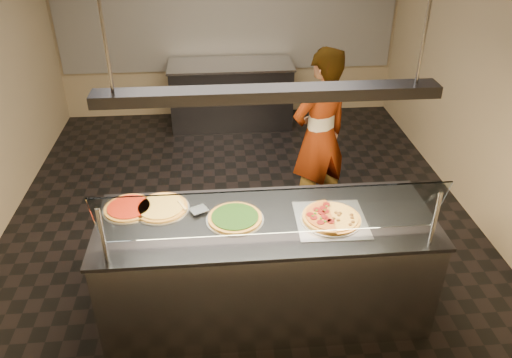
{
  "coord_description": "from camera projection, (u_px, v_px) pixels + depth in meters",
  "views": [
    {
      "loc": [
        -0.23,
        -4.37,
        3.15
      ],
      "look_at": [
        0.08,
        -0.82,
        1.02
      ],
      "focal_mm": 35.0,
      "sensor_mm": 36.0,
      "label": 1
    }
  ],
  "objects": [
    {
      "name": "serving_counter",
      "position": [
        266.0,
        266.0,
        4.05
      ],
      "size": [
        2.59,
        0.94,
        0.93
      ],
      "color": "#B7B7BC",
      "rests_on": "ground"
    },
    {
      "name": "prep_table",
      "position": [
        231.0,
        94.0,
        7.32
      ],
      "size": [
        1.78,
        0.74,
        0.93
      ],
      "color": "#2F2F33",
      "rests_on": "ground"
    },
    {
      "name": "sneeze_guard",
      "position": [
        272.0,
        213.0,
        3.37
      ],
      "size": [
        2.35,
        0.18,
        0.54
      ],
      "color": "#B7B7BC",
      "rests_on": "serving_counter"
    },
    {
      "name": "worker",
      "position": [
        320.0,
        137.0,
        5.06
      ],
      "size": [
        0.8,
        0.71,
        1.85
      ],
      "primitive_type": "imported",
      "rotation": [
        0.0,
        0.0,
        3.63
      ],
      "color": "#312D37",
      "rests_on": "ground"
    },
    {
      "name": "ground",
      "position": [
        242.0,
        222.0,
        5.38
      ],
      "size": [
        5.0,
        6.0,
        0.02
      ],
      "primitive_type": "cube",
      "color": "black",
      "rests_on": "ground"
    },
    {
      "name": "lamp_rod_right",
      "position": [
        430.0,
        5.0,
        3.08
      ],
      "size": [
        0.02,
        0.02,
        1.01
      ],
      "primitive_type": "cylinder",
      "color": "#B7B7BC",
      "rests_on": "ceiling"
    },
    {
      "name": "lamp_rod_left",
      "position": [
        101.0,
        11.0,
        2.93
      ],
      "size": [
        0.02,
        0.02,
        1.01
      ],
      "primitive_type": "cylinder",
      "color": "#B7B7BC",
      "rests_on": "ceiling"
    },
    {
      "name": "wall_right",
      "position": [
        500.0,
        81.0,
        4.79
      ],
      "size": [
        0.02,
        6.0,
        3.0
      ],
      "primitive_type": "cube",
      "color": "#998763",
      "rests_on": "ground"
    },
    {
      "name": "half_pizza_sausage",
      "position": [
        345.0,
        217.0,
        3.8
      ],
      "size": [
        0.23,
        0.45,
        0.04
      ],
      "color": "#9D6524",
      "rests_on": "perforated_tray"
    },
    {
      "name": "pizza_spatula",
      "position": [
        189.0,
        207.0,
        3.91
      ],
      "size": [
        0.25,
        0.2,
        0.02
      ],
      "color": "#B7B7BC",
      "rests_on": "pizza_spinach"
    },
    {
      "name": "pizza_cheese",
      "position": [
        161.0,
        207.0,
        3.93
      ],
      "size": [
        0.45,
        0.45,
        0.03
      ],
      "color": "silver",
      "rests_on": "serving_counter"
    },
    {
      "name": "heat_lamp_housing",
      "position": [
        268.0,
        94.0,
        3.29
      ],
      "size": [
        2.3,
        0.18,
        0.08
      ],
      "primitive_type": "cube",
      "color": "#2F2F33",
      "rests_on": "ceiling"
    },
    {
      "name": "wall_front",
      "position": [
        283.0,
        353.0,
        2.03
      ],
      "size": [
        5.0,
        0.02,
        3.0
      ],
      "primitive_type": "cube",
      "color": "#998763",
      "rests_on": "ground"
    },
    {
      "name": "tile_band",
      "position": [
        228.0,
        30.0,
        7.26
      ],
      "size": [
        4.9,
        0.02,
        1.2
      ],
      "primitive_type": "cube",
      "color": "silver",
      "rests_on": "wall_back"
    },
    {
      "name": "pizza_spinach",
      "position": [
        235.0,
        217.0,
        3.81
      ],
      "size": [
        0.44,
        0.44,
        0.03
      ],
      "color": "silver",
      "rests_on": "serving_counter"
    },
    {
      "name": "wall_back",
      "position": [
        227.0,
        15.0,
        7.18
      ],
      "size": [
        5.0,
        0.02,
        3.0
      ],
      "primitive_type": "cube",
      "color": "#998763",
      "rests_on": "ground"
    },
    {
      "name": "pizza_tomato",
      "position": [
        129.0,
        207.0,
        3.93
      ],
      "size": [
        0.41,
        0.41,
        0.03
      ],
      "color": "silver",
      "rests_on": "serving_counter"
    },
    {
      "name": "half_pizza_pepperoni",
      "position": [
        317.0,
        217.0,
        3.78
      ],
      "size": [
        0.25,
        0.45,
        0.05
      ],
      "color": "#9D6524",
      "rests_on": "perforated_tray"
    },
    {
      "name": "perforated_tray",
      "position": [
        331.0,
        219.0,
        3.8
      ],
      "size": [
        0.54,
        0.54,
        0.01
      ],
      "color": "silver",
      "rests_on": "serving_counter"
    }
  ]
}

